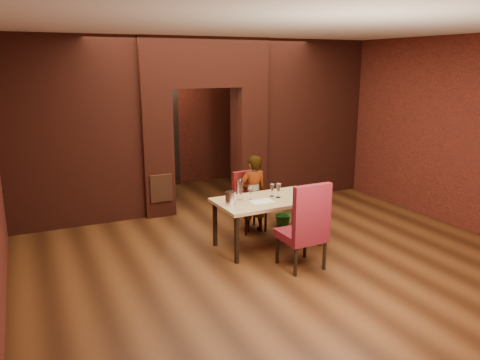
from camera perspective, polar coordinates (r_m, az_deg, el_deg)
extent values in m
plane|color=#4D2913|center=(7.51, 1.29, -7.33)|extent=(8.00, 8.00, 0.00)
cube|color=silver|center=(7.01, 1.44, 17.84)|extent=(7.00, 8.00, 0.04)
cube|color=maroon|center=(10.78, -8.29, 7.86)|extent=(7.00, 0.04, 3.20)
cube|color=maroon|center=(9.19, 21.40, 5.98)|extent=(0.04, 8.00, 3.20)
cube|color=maroon|center=(8.68, -10.27, 3.29)|extent=(0.55, 0.55, 2.30)
cube|color=maroon|center=(9.34, 1.07, 4.27)|extent=(0.55, 0.55, 2.30)
cube|color=maroon|center=(8.83, -4.59, 14.10)|extent=(2.45, 0.55, 0.90)
cube|color=maroon|center=(8.36, -19.81, 5.41)|extent=(2.28, 0.35, 3.20)
cube|color=maroon|center=(9.98, 8.43, 7.36)|extent=(2.28, 0.35, 3.20)
cube|color=brown|center=(8.53, -9.57, -0.99)|extent=(0.40, 0.03, 0.50)
cube|color=black|center=(10.68, -10.14, 4.75)|extent=(0.90, 0.08, 2.10)
cube|color=black|center=(10.65, -10.09, 4.72)|extent=(1.02, 0.04, 2.22)
cube|color=tan|center=(7.19, 3.42, -5.16)|extent=(1.63, 0.95, 0.75)
cube|color=maroon|center=(7.80, 1.26, -2.68)|extent=(0.47, 0.47, 0.98)
cube|color=maroon|center=(6.43, 7.49, -5.39)|extent=(0.57, 0.57, 1.22)
imported|color=white|center=(7.70, 1.61, -1.70)|extent=(0.48, 0.31, 1.29)
cube|color=white|center=(6.93, 2.69, -2.62)|extent=(0.32, 0.24, 0.00)
cylinder|color=silver|center=(6.75, -1.16, -2.21)|extent=(0.16, 0.16, 0.19)
cylinder|color=white|center=(6.95, 0.02, -1.13)|extent=(0.08, 0.08, 0.33)
imported|color=#20641B|center=(8.12, 5.23, -3.97)|extent=(0.55, 0.55, 0.46)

